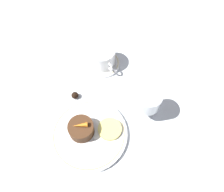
{
  "coord_description": "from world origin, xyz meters",
  "views": [
    {
      "loc": [
        0.27,
        -0.08,
        0.66
      ],
      "look_at": [
        -0.04,
        0.1,
        0.04
      ],
      "focal_mm": 35.0,
      "sensor_mm": 36.0,
      "label": 1
    }
  ],
  "objects_px": {
    "coffee_cup": "(102,56)",
    "wine_glass": "(148,101)",
    "dessert_cake": "(81,129)",
    "fork": "(128,176)",
    "dinner_plate": "(89,134)"
  },
  "relations": [
    {
      "from": "dinner_plate",
      "to": "dessert_cake",
      "type": "bearing_deg",
      "value": -137.24
    },
    {
      "from": "dinner_plate",
      "to": "coffee_cup",
      "type": "relative_size",
      "value": 1.97
    },
    {
      "from": "coffee_cup",
      "to": "wine_glass",
      "type": "relative_size",
      "value": 1.02
    },
    {
      "from": "wine_glass",
      "to": "fork",
      "type": "height_order",
      "value": "wine_glass"
    },
    {
      "from": "dessert_cake",
      "to": "coffee_cup",
      "type": "bearing_deg",
      "value": 137.27
    },
    {
      "from": "coffee_cup",
      "to": "wine_glass",
      "type": "distance_m",
      "value": 0.26
    },
    {
      "from": "fork",
      "to": "dessert_cake",
      "type": "bearing_deg",
      "value": -164.2
    },
    {
      "from": "wine_glass",
      "to": "dessert_cake",
      "type": "xyz_separation_m",
      "value": [
        -0.04,
        -0.21,
        -0.05
      ]
    },
    {
      "from": "wine_glass",
      "to": "dessert_cake",
      "type": "height_order",
      "value": "wine_glass"
    },
    {
      "from": "wine_glass",
      "to": "fork",
      "type": "xyz_separation_m",
      "value": [
        0.14,
        -0.16,
        -0.08
      ]
    },
    {
      "from": "dinner_plate",
      "to": "wine_glass",
      "type": "height_order",
      "value": "wine_glass"
    },
    {
      "from": "coffee_cup",
      "to": "dessert_cake",
      "type": "height_order",
      "value": "coffee_cup"
    },
    {
      "from": "dinner_plate",
      "to": "fork",
      "type": "xyz_separation_m",
      "value": [
        0.17,
        0.04,
        -0.01
      ]
    },
    {
      "from": "coffee_cup",
      "to": "dessert_cake",
      "type": "xyz_separation_m",
      "value": [
        0.21,
        -0.19,
        -0.01
      ]
    },
    {
      "from": "wine_glass",
      "to": "dessert_cake",
      "type": "bearing_deg",
      "value": -102.01
    }
  ]
}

